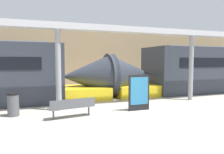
{
  "coord_description": "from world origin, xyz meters",
  "views": [
    {
      "loc": [
        -3.38,
        -7.44,
        2.25
      ],
      "look_at": [
        0.47,
        2.75,
        1.4
      ],
      "focal_mm": 35.0,
      "sensor_mm": 36.0,
      "label": 1
    }
  ],
  "objects_px": {
    "support_column_near": "(58,70)",
    "trash_bin": "(13,105)",
    "poster_board": "(139,92)",
    "support_column_far": "(191,68)",
    "bench_near": "(72,106)",
    "train_left": "(220,70)"
  },
  "relations": [
    {
      "from": "bench_near",
      "to": "support_column_far",
      "type": "distance_m",
      "value": 7.23
    },
    {
      "from": "trash_bin",
      "to": "train_left",
      "type": "bearing_deg",
      "value": 11.96
    },
    {
      "from": "poster_board",
      "to": "support_column_far",
      "type": "distance_m",
      "value": 4.25
    },
    {
      "from": "support_column_near",
      "to": "support_column_far",
      "type": "distance_m",
      "value": 7.28
    },
    {
      "from": "support_column_near",
      "to": "train_left",
      "type": "bearing_deg",
      "value": 11.95
    },
    {
      "from": "train_left",
      "to": "trash_bin",
      "type": "xyz_separation_m",
      "value": [
        -14.06,
        -2.98,
        -1.04
      ]
    },
    {
      "from": "poster_board",
      "to": "support_column_far",
      "type": "height_order",
      "value": "support_column_far"
    },
    {
      "from": "bench_near",
      "to": "support_column_far",
      "type": "relative_size",
      "value": 0.51
    },
    {
      "from": "trash_bin",
      "to": "support_column_far",
      "type": "height_order",
      "value": "support_column_far"
    },
    {
      "from": "support_column_near",
      "to": "trash_bin",
      "type": "bearing_deg",
      "value": -167.98
    },
    {
      "from": "bench_near",
      "to": "support_column_far",
      "type": "bearing_deg",
      "value": 3.99
    },
    {
      "from": "poster_board",
      "to": "support_column_near",
      "type": "xyz_separation_m",
      "value": [
        -3.35,
        1.28,
        0.98
      ]
    },
    {
      "from": "poster_board",
      "to": "support_column_far",
      "type": "bearing_deg",
      "value": 18.02
    },
    {
      "from": "support_column_near",
      "to": "support_column_far",
      "type": "bearing_deg",
      "value": 0.0
    },
    {
      "from": "train_left",
      "to": "bench_near",
      "type": "height_order",
      "value": "train_left"
    },
    {
      "from": "bench_near",
      "to": "poster_board",
      "type": "height_order",
      "value": "poster_board"
    },
    {
      "from": "support_column_far",
      "to": "bench_near",
      "type": "bearing_deg",
      "value": -168.04
    },
    {
      "from": "trash_bin",
      "to": "support_column_near",
      "type": "distance_m",
      "value": 2.31
    },
    {
      "from": "train_left",
      "to": "trash_bin",
      "type": "distance_m",
      "value": 14.41
    },
    {
      "from": "bench_near",
      "to": "poster_board",
      "type": "bearing_deg",
      "value": -4.3
    },
    {
      "from": "support_column_far",
      "to": "trash_bin",
      "type": "bearing_deg",
      "value": -177.54
    },
    {
      "from": "train_left",
      "to": "bench_near",
      "type": "distance_m",
      "value": 12.6
    }
  ]
}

